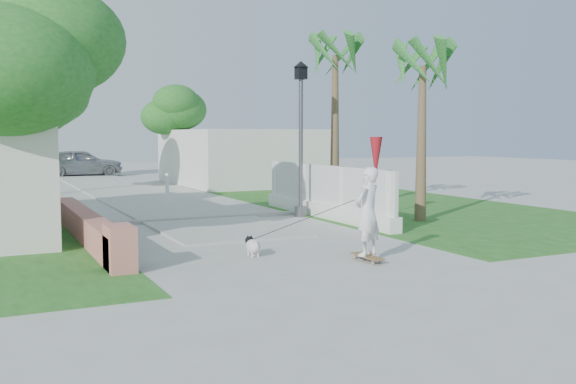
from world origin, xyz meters
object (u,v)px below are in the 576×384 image
street_lamp (301,132)px  patio_umbrella (376,158)px  skateboarder (312,219)px  parked_car (81,163)px  dog (253,245)px  bollard (167,188)px

street_lamp → patio_umbrella: size_ratio=1.93×
street_lamp → skateboarder: size_ratio=2.12×
skateboarder → parked_car: (-0.35, 27.41, 0.03)m
street_lamp → dog: size_ratio=7.70×
street_lamp → bollard: (-2.70, 4.50, -1.84)m
street_lamp → skateboarder: 6.57m
patio_umbrella → skateboarder: patio_umbrella is taller
patio_umbrella → parked_car: 23.21m
bollard → parked_car: size_ratio=0.24×
street_lamp → patio_umbrella: street_lamp is taller
skateboarder → parked_car: bearing=-114.1°
patio_umbrella → street_lamp: bearing=152.2°
patio_umbrella → parked_car: (-4.95, 22.66, -0.90)m
street_lamp → bollard: bearing=121.0°
dog → skateboarder: bearing=-36.9°
dog → parked_car: size_ratio=0.13×
parked_car → patio_umbrella: bearing=-163.7°
street_lamp → skateboarder: (-2.70, -5.75, -1.67)m
bollard → dog: size_ratio=1.89×
street_lamp → parked_car: (-3.05, 21.66, -1.64)m
bollard → skateboarder: size_ratio=0.52×
street_lamp → skateboarder: bearing=-115.1°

